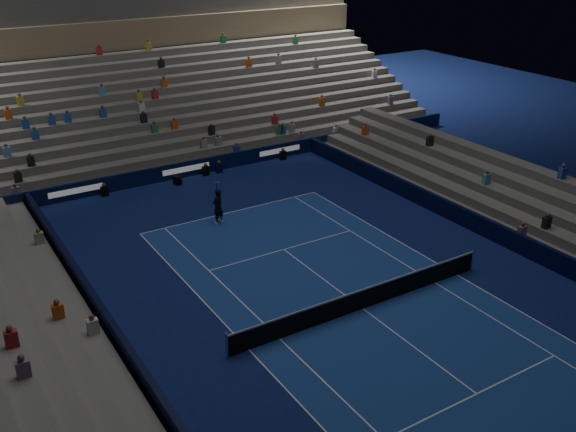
{
  "coord_description": "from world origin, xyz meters",
  "views": [
    {
      "loc": [
        -14.94,
        -18.1,
        14.83
      ],
      "look_at": [
        0.0,
        6.0,
        2.0
      ],
      "focal_mm": 40.34,
      "sensor_mm": 36.0,
      "label": 1
    }
  ],
  "objects": [
    {
      "name": "broadcast_camera",
      "position": [
        -0.98,
        17.5,
        0.28
      ],
      "size": [
        0.43,
        0.85,
        0.53
      ],
      "color": "black",
      "rests_on": "ground"
    },
    {
      "name": "sponsor_barrier_east",
      "position": [
        9.7,
        0.0,
        0.5
      ],
      "size": [
        0.25,
        37.0,
        1.0
      ],
      "primitive_type": "cube",
      "color": "black",
      "rests_on": "ground"
    },
    {
      "name": "sponsor_barrier_west",
      "position": [
        -9.7,
        0.0,
        0.5
      ],
      "size": [
        0.25,
        37.0,
        1.0
      ],
      "primitive_type": "cube",
      "color": "black",
      "rests_on": "ground"
    },
    {
      "name": "ground",
      "position": [
        0.0,
        0.0,
        0.0
      ],
      "size": [
        90.0,
        90.0,
        0.0
      ],
      "primitive_type": "plane",
      "color": "#0D1950",
      "rests_on": "ground"
    },
    {
      "name": "tennis_net",
      "position": [
        0.0,
        0.0,
        0.5
      ],
      "size": [
        12.9,
        0.1,
        1.1
      ],
      "color": "#B2B2B7",
      "rests_on": "ground"
    },
    {
      "name": "grandstand_east",
      "position": [
        13.17,
        0.0,
        0.92
      ],
      "size": [
        5.0,
        37.0,
        2.5
      ],
      "color": "#62625D",
      "rests_on": "ground"
    },
    {
      "name": "tennis_player",
      "position": [
        -1.36,
        10.96,
        0.99
      ],
      "size": [
        0.86,
        0.73,
        1.99
      ],
      "primitive_type": "imported",
      "rotation": [
        0.0,
        0.0,
        3.57
      ],
      "color": "black",
      "rests_on": "ground"
    },
    {
      "name": "grandstand_main",
      "position": [
        0.0,
        27.9,
        3.38
      ],
      "size": [
        44.0,
        15.2,
        11.2
      ],
      "color": "#61615C",
      "rests_on": "ground"
    },
    {
      "name": "court_surface",
      "position": [
        0.0,
        0.0,
        0.01
      ],
      "size": [
        10.97,
        23.77,
        0.01
      ],
      "primitive_type": "cube",
      "color": "navy",
      "rests_on": "ground"
    },
    {
      "name": "sponsor_barrier_far",
      "position": [
        0.0,
        18.5,
        0.5
      ],
      "size": [
        44.0,
        0.25,
        1.0
      ],
      "primitive_type": "cube",
      "color": "#081233",
      "rests_on": "ground"
    },
    {
      "name": "grandstand_west",
      "position": [
        -13.17,
        0.0,
        0.92
      ],
      "size": [
        5.0,
        37.0,
        2.5
      ],
      "color": "slate",
      "rests_on": "ground"
    }
  ]
}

